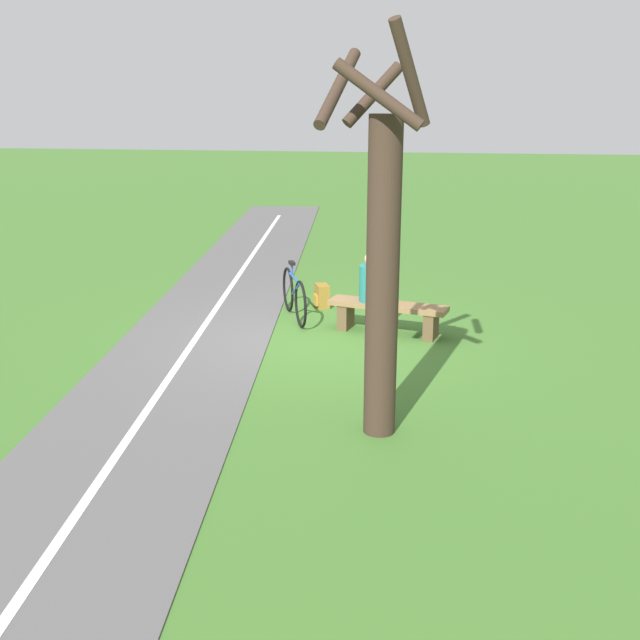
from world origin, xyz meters
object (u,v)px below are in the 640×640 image
at_px(bicycle, 294,295).
at_px(backpack, 322,296).
at_px(person_seated, 371,280).
at_px(bench, 388,312).
at_px(tree_far_left, 381,259).

relative_size(bicycle, backpack, 4.05).
height_order(person_seated, bicycle, person_seated).
bearing_deg(bench, tree_far_left, 106.23).
relative_size(bicycle, tree_far_left, 0.38).
xyz_separation_m(person_seated, bicycle, (1.30, -0.51, -0.42)).
bearing_deg(person_seated, bicycle, -7.25).
bearing_deg(backpack, tree_far_left, 105.21).
distance_m(person_seated, bicycle, 1.46).
bearing_deg(tree_far_left, person_seated, -83.89).
xyz_separation_m(bench, backpack, (1.23, -1.36, -0.14)).
xyz_separation_m(bench, tree_far_left, (-0.12, 3.61, 1.59)).
height_order(bicycle, tree_far_left, tree_far_left).
xyz_separation_m(backpack, tree_far_left, (-1.35, 4.97, 1.74)).
height_order(bench, backpack, bench).
relative_size(person_seated, backpack, 1.92).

